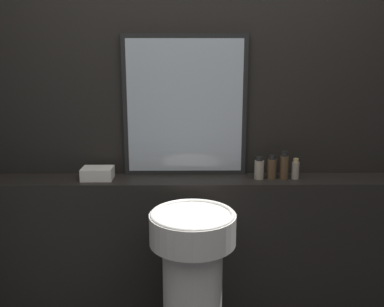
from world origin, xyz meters
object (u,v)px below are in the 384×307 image
at_px(body_wash_bottle, 295,169).
at_px(shampoo_bottle, 259,169).
at_px(conditioner_bottle, 272,168).
at_px(mirror, 185,106).
at_px(pedestal_sink, 193,291).
at_px(towel_stack, 98,173).
at_px(lotion_bottle, 284,166).

bearing_deg(body_wash_bottle, shampoo_bottle, 180.00).
distance_m(shampoo_bottle, conditioner_bottle, 0.07).
bearing_deg(mirror, body_wash_bottle, -9.02).
xyz_separation_m(pedestal_sink, body_wash_bottle, (0.58, 0.42, 0.49)).
distance_m(mirror, conditioner_bottle, 0.59).
distance_m(pedestal_sink, towel_stack, 0.82).
bearing_deg(body_wash_bottle, mirror, 170.98).
xyz_separation_m(pedestal_sink, lotion_bottle, (0.51, 0.42, 0.51)).
bearing_deg(body_wash_bottle, pedestal_sink, -143.97).
height_order(pedestal_sink, towel_stack, towel_stack).
bearing_deg(towel_stack, conditioner_bottle, 0.00).
distance_m(lotion_bottle, body_wash_bottle, 0.07).
bearing_deg(conditioner_bottle, mirror, 168.57).
xyz_separation_m(shampoo_bottle, lotion_bottle, (0.14, 0.00, 0.01)).
bearing_deg(pedestal_sink, lotion_bottle, 39.28).
distance_m(shampoo_bottle, body_wash_bottle, 0.20).
height_order(pedestal_sink, conditioner_bottle, conditioner_bottle).
bearing_deg(towel_stack, body_wash_bottle, 0.00).
height_order(towel_stack, body_wash_bottle, body_wash_bottle).
bearing_deg(mirror, lotion_bottle, -10.05).
height_order(pedestal_sink, shampoo_bottle, shampoo_bottle).
bearing_deg(pedestal_sink, mirror, 94.16).
distance_m(towel_stack, body_wash_bottle, 1.10).
bearing_deg(body_wash_bottle, towel_stack, 180.00).
bearing_deg(towel_stack, pedestal_sink, -38.72).
bearing_deg(shampoo_bottle, conditioner_bottle, 0.00).
bearing_deg(conditioner_bottle, lotion_bottle, 0.00).
xyz_separation_m(mirror, lotion_bottle, (0.55, -0.10, -0.32)).
bearing_deg(mirror, shampoo_bottle, -13.32).
xyz_separation_m(towel_stack, conditioner_bottle, (0.97, 0.00, 0.03)).
relative_size(pedestal_sink, mirror, 1.19).
relative_size(mirror, lotion_bottle, 5.03).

